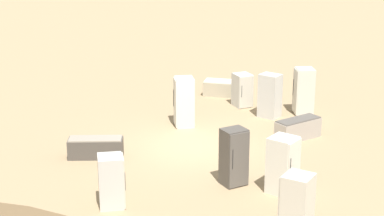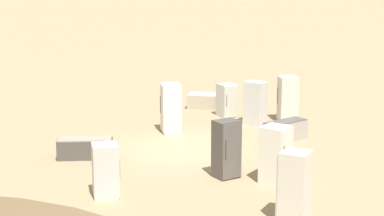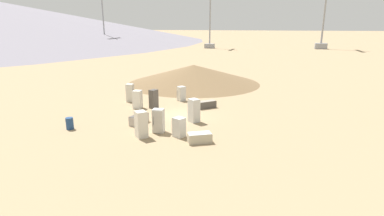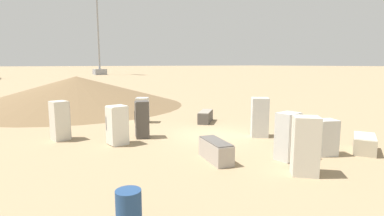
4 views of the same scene
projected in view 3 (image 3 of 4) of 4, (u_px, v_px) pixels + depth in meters
The scene contains 17 objects.
ground_plane at pixel (179, 115), 26.34m from camera, with size 1000.00×1000.00×0.00m, color #9E8460.
dirt_mound at pixel (194, 74), 40.59m from camera, with size 17.83×17.83×2.50m.
power_pylon_0 at pixel (324, 19), 98.96m from camera, with size 11.00×3.77×31.44m.
power_pylon_1 at pixel (210, 25), 102.72m from camera, with size 8.91×3.05×25.45m.
power_pylon_2 at pixel (104, 27), 106.22m from camera, with size 7.91×2.71×22.59m.
discarded_fridge_0 at pixel (137, 99), 28.23m from camera, with size 0.82×0.85×1.72m.
discarded_fridge_1 at pixel (200, 138), 20.03m from camera, with size 1.46×1.76×0.68m.
discarded_fridge_2 at pixel (207, 105), 28.45m from camera, with size 1.75×1.76×0.69m.
discarded_fridge_3 at pixel (181, 94), 31.14m from camera, with size 0.98×0.98×1.52m.
discarded_fridge_4 at pixel (130, 93), 30.82m from camera, with size 0.83×0.85×1.83m.
discarded_fridge_5 at pixel (194, 111), 24.20m from camera, with size 1.04×1.05×1.92m.
discarded_fridge_6 at pixel (139, 119), 23.87m from camera, with size 1.87×0.99×0.76m.
discarded_fridge_7 at pixel (154, 99), 28.33m from camera, with size 0.86×0.81×1.78m.
discarded_fridge_8 at pixel (179, 127), 21.01m from camera, with size 0.91×0.97×1.40m.
discarded_fridge_9 at pixel (141, 124), 20.83m from camera, with size 1.07×1.07×1.90m.
discarded_fridge_10 at pixel (158, 121), 21.82m from camera, with size 0.75×0.86×1.77m.
rusty_barrel at pixel (70, 123), 22.60m from camera, with size 0.55×0.55×0.90m.
Camera 3 is at (23.72, 8.70, 7.58)m, focal length 28.00 mm.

